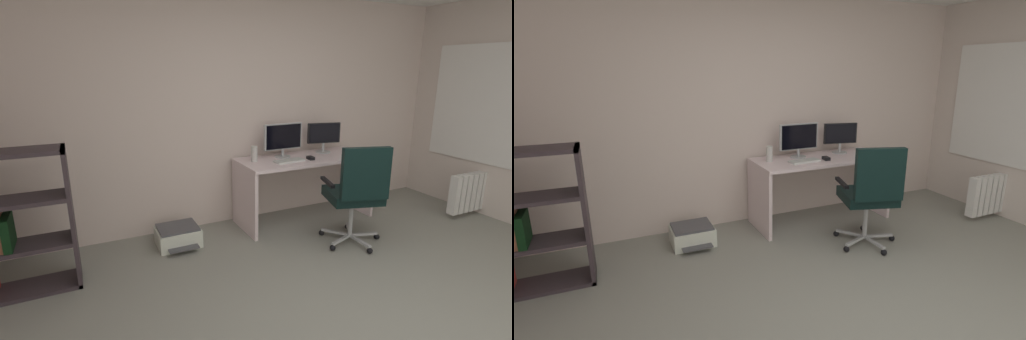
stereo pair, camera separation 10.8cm
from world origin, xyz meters
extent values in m
cube|color=beige|center=(0.00, 2.47, 1.26)|extent=(5.50, 0.10, 2.53)
cube|color=white|center=(2.74, 1.29, 1.32)|extent=(0.01, 1.49, 1.31)
cube|color=white|center=(2.74, 1.29, 1.32)|extent=(0.02, 1.57, 1.39)
cube|color=white|center=(0.68, 2.06, 0.74)|extent=(1.58, 0.63, 0.04)
cube|color=white|center=(-0.09, 2.06, 0.36)|extent=(0.04, 0.61, 0.72)
cube|color=white|center=(1.45, 2.06, 0.36)|extent=(0.04, 0.61, 0.72)
cylinder|color=#B2B5B7|center=(0.45, 2.18, 0.76)|extent=(0.18, 0.18, 0.01)
cylinder|color=#B2B5B7|center=(0.45, 2.18, 0.82)|extent=(0.03, 0.03, 0.09)
cube|color=#B7BABC|center=(0.45, 2.18, 1.00)|extent=(0.48, 0.04, 0.29)
cube|color=black|center=(0.45, 2.16, 1.00)|extent=(0.44, 0.01, 0.27)
cylinder|color=#B2B5B7|center=(1.00, 2.18, 0.76)|extent=(0.18, 0.18, 0.01)
cylinder|color=#B2B5B7|center=(1.00, 2.18, 0.83)|extent=(0.03, 0.03, 0.12)
cube|color=black|center=(1.00, 2.18, 0.99)|extent=(0.40, 0.12, 0.24)
cube|color=black|center=(1.00, 2.16, 0.99)|extent=(0.37, 0.08, 0.22)
cube|color=silver|center=(0.40, 1.96, 0.77)|extent=(0.35, 0.15, 0.02)
cube|color=black|center=(0.67, 1.94, 0.77)|extent=(0.07, 0.11, 0.03)
cylinder|color=silver|center=(0.06, 2.13, 0.84)|extent=(0.07, 0.07, 0.17)
cube|color=#B7BABC|center=(0.93, 1.30, 0.07)|extent=(0.30, 0.12, 0.02)
sphere|color=black|center=(1.07, 1.25, 0.03)|extent=(0.06, 0.06, 0.06)
cube|color=#B7BABC|center=(0.87, 1.47, 0.07)|extent=(0.20, 0.26, 0.02)
sphere|color=black|center=(0.96, 1.59, 0.03)|extent=(0.06, 0.06, 0.06)
cube|color=#B7BABC|center=(0.69, 1.46, 0.07)|extent=(0.20, 0.26, 0.02)
sphere|color=black|center=(0.60, 1.59, 0.03)|extent=(0.06, 0.06, 0.06)
cube|color=#B7BABC|center=(0.64, 1.30, 0.07)|extent=(0.29, 0.13, 0.02)
sphere|color=black|center=(0.50, 1.25, 0.03)|extent=(0.06, 0.06, 0.06)
cube|color=#B7BABC|center=(0.78, 1.19, 0.07)|extent=(0.04, 0.30, 0.02)
sphere|color=black|center=(0.79, 1.04, 0.03)|extent=(0.06, 0.06, 0.06)
cylinder|color=#B7BABC|center=(0.78, 1.34, 0.26)|extent=(0.04, 0.04, 0.39)
cube|color=black|center=(0.78, 1.34, 0.51)|extent=(0.61, 0.59, 0.10)
cube|color=black|center=(0.70, 1.10, 0.80)|extent=(0.46, 0.20, 0.49)
cube|color=black|center=(0.53, 1.42, 0.66)|extent=(0.13, 0.32, 0.03)
cube|color=black|center=(1.04, 1.26, 0.66)|extent=(0.13, 0.32, 0.03)
cube|color=#362C31|center=(-1.75, 1.76, 0.58)|extent=(0.03, 0.32, 1.15)
cube|color=#362C31|center=(-2.17, 1.76, 1.14)|extent=(0.86, 0.32, 0.03)
cube|color=#362C31|center=(-2.17, 1.76, 0.02)|extent=(0.86, 0.32, 0.03)
cube|color=#362C31|center=(-2.17, 1.76, 0.39)|extent=(0.80, 0.32, 0.03)
cube|color=#362C31|center=(-2.17, 1.76, 0.76)|extent=(0.80, 0.32, 0.03)
cube|color=#93573D|center=(-2.26, 1.76, 0.55)|extent=(0.06, 0.25, 0.30)
cube|color=black|center=(-2.20, 1.75, 0.53)|extent=(0.06, 0.28, 0.26)
cube|color=silver|center=(-0.84, 2.04, 0.09)|extent=(0.42, 0.35, 0.18)
cube|color=#4C4C51|center=(-0.84, 2.04, 0.19)|extent=(0.39, 0.32, 0.02)
cube|color=#4C4C51|center=(-0.84, 1.83, 0.05)|extent=(0.29, 0.10, 0.01)
cube|color=white|center=(2.27, 1.29, 0.29)|extent=(0.07, 0.10, 0.47)
cube|color=white|center=(2.36, 1.29, 0.29)|extent=(0.07, 0.10, 0.47)
cube|color=white|center=(2.46, 1.29, 0.29)|extent=(0.07, 0.10, 0.47)
cube|color=white|center=(2.55, 1.29, 0.29)|extent=(0.07, 0.10, 0.47)
cube|color=white|center=(2.65, 1.29, 0.29)|extent=(0.07, 0.10, 0.47)
cube|color=white|center=(2.74, 1.29, 0.29)|extent=(0.07, 0.10, 0.47)
cube|color=white|center=(2.84, 1.29, 0.29)|extent=(0.07, 0.10, 0.47)
cube|color=white|center=(2.93, 1.29, 0.29)|extent=(0.07, 0.10, 0.47)
cube|color=white|center=(3.03, 1.29, 0.29)|extent=(0.07, 0.10, 0.47)
camera|label=1|loc=(-1.63, -1.43, 1.74)|focal=26.21mm
camera|label=2|loc=(-1.54, -1.47, 1.74)|focal=26.21mm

